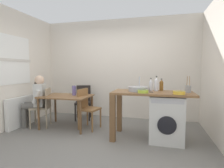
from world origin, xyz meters
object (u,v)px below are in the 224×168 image
at_px(chair_opposite, 87,106).
at_px(mixing_bowl, 143,91).
at_px(bottle_clear_small, 161,85).
at_px(vase, 74,90).
at_px(bottle_tall_green, 151,85).
at_px(colander, 179,92).
at_px(seated_person, 36,98).
at_px(washing_machine, 166,118).
at_px(bottle_squat_brown, 156,84).
at_px(chair_person_seat, 44,105).
at_px(chair_spare_by_wall, 83,100).
at_px(utensil_crock, 188,89).
at_px(dining_table, 66,100).

relative_size(chair_opposite, mixing_bowl, 4.68).
xyz_separation_m(bottle_clear_small, vase, (-1.95, 0.06, -0.18)).
xyz_separation_m(bottle_tall_green, colander, (0.48, -0.33, -0.08)).
relative_size(chair_opposite, seated_person, 0.75).
distance_m(chair_opposite, washing_machine, 1.74).
xyz_separation_m(bottle_squat_brown, vase, (-1.85, 0.18, -0.20)).
height_order(seated_person, bottle_tall_green, seated_person).
distance_m(chair_person_seat, bottle_clear_small, 2.70).
bearing_deg(chair_person_seat, bottle_squat_brown, -109.72).
bearing_deg(chair_spare_by_wall, utensil_crock, 141.66).
height_order(dining_table, utensil_crock, utensil_crock).
distance_m(mixing_bowl, vase, 1.71).
bearing_deg(colander, mixing_bowl, 178.11).
xyz_separation_m(seated_person, mixing_bowl, (2.48, -0.29, 0.28)).
bearing_deg(mixing_bowl, seated_person, 173.37).
bearing_deg(dining_table, chair_person_seat, -172.24).
relative_size(chair_spare_by_wall, utensil_crock, 3.00).
bearing_deg(chair_person_seat, bottle_clear_small, -107.21).
relative_size(washing_machine, mixing_bowl, 4.48).
distance_m(chair_opposite, bottle_clear_small, 1.70).
xyz_separation_m(chair_person_seat, utensil_crock, (3.11, -0.09, 0.48)).
height_order(seated_person, bottle_squat_brown, bottle_squat_brown).
bearing_deg(chair_opposite, utensil_crock, 94.61).
xyz_separation_m(chair_spare_by_wall, seated_person, (-0.78, -0.90, 0.16)).
relative_size(seated_person, mixing_bowl, 6.25).
bearing_deg(bottle_clear_small, washing_machine, -69.27).
height_order(seated_person, vase, seated_person).
xyz_separation_m(chair_opposite, seated_person, (-1.18, -0.19, 0.16)).
height_order(chair_spare_by_wall, mixing_bowl, mixing_bowl).
height_order(dining_table, chair_opposite, chair_opposite).
distance_m(chair_opposite, bottle_tall_green, 1.52).
bearing_deg(chair_person_seat, seated_person, 90.00).
bearing_deg(bottle_clear_small, bottle_tall_green, -144.62).
xyz_separation_m(utensil_crock, vase, (-2.41, 0.27, -0.14)).
distance_m(chair_opposite, utensil_crock, 2.15).
relative_size(chair_opposite, chair_spare_by_wall, 1.00).
relative_size(washing_machine, bottle_clear_small, 3.64).
relative_size(utensil_crock, colander, 1.50).
xyz_separation_m(dining_table, chair_person_seat, (-0.55, -0.07, -0.14)).
xyz_separation_m(seated_person, vase, (0.85, 0.23, 0.18)).
height_order(chair_opposite, seated_person, seated_person).
distance_m(chair_person_seat, seated_person, 0.23).
relative_size(seated_person, bottle_tall_green, 4.71).
height_order(bottle_tall_green, bottle_clear_small, bottle_tall_green).
bearing_deg(seated_person, washing_machine, -111.46).
xyz_separation_m(chair_opposite, vase, (-0.33, 0.04, 0.34)).
relative_size(bottle_tall_green, vase, 1.14).
bearing_deg(colander, washing_machine, 130.74).
bearing_deg(chair_person_seat, dining_table, -101.91).
height_order(seated_person, bottle_clear_small, seated_person).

